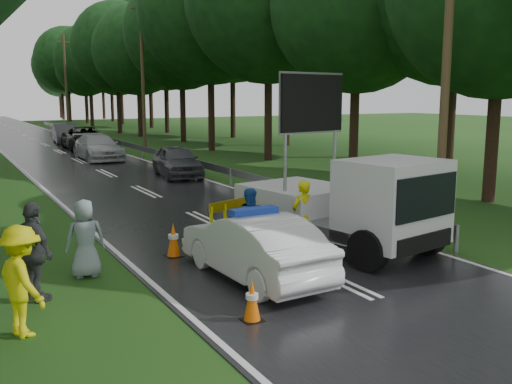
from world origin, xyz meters
TOP-DOWN VIEW (x-y plane):
  - ground at (0.00, 0.00)m, footprint 160.00×160.00m
  - road at (0.00, 30.00)m, footprint 7.00×140.00m
  - guardrail at (3.70, 29.67)m, footprint 0.12×60.06m
  - utility_pole_near at (5.20, 2.00)m, footprint 1.40×0.24m
  - utility_pole_mid at (5.20, 28.00)m, footprint 1.40×0.24m
  - utility_pole_far at (5.20, 54.00)m, footprint 1.40×0.24m
  - police_sedan at (-1.39, 0.70)m, footprint 1.60×4.12m
  - work_truck at (1.73, 1.59)m, footprint 3.17×5.62m
  - barrier at (0.12, 4.00)m, footprint 2.41×0.90m
  - officer at (0.64, 2.00)m, footprint 0.70×0.54m
  - civilian at (-0.50, 2.43)m, footprint 0.88×0.76m
  - bystander_left at (-5.88, 0.00)m, footprint 0.99×1.29m
  - bystander_mid at (-5.49, 1.50)m, footprint 0.83×1.17m
  - bystander_right at (-4.37, 2.50)m, footprint 0.85×0.61m
  - queue_car_first at (2.60, 15.34)m, footprint 2.26×4.45m
  - queue_car_second at (1.11, 24.04)m, footprint 2.15×5.07m
  - queue_car_third at (1.87, 30.76)m, footprint 2.77×5.67m
  - queue_car_fourth at (1.66, 36.76)m, footprint 1.99×4.74m
  - cone_near_left at (-2.50, -1.25)m, footprint 0.35×0.35m
  - cone_center at (-0.78, 2.00)m, footprint 0.38×0.38m
  - cone_far at (0.52, 4.24)m, footprint 0.33×0.33m
  - cone_left_mid at (-2.27, 3.00)m, footprint 0.39×0.39m
  - cone_right at (2.61, 2.57)m, footprint 0.31×0.31m

SIDE VIEW (x-z plane):
  - ground at x=0.00m, z-range 0.00..0.00m
  - road at x=0.00m, z-range 0.00..0.02m
  - cone_right at x=2.61m, z-range -0.01..0.65m
  - cone_far at x=0.52m, z-range -0.01..0.69m
  - cone_near_left at x=-2.50m, z-range -0.01..0.72m
  - cone_center at x=-0.78m, z-range -0.01..0.79m
  - cone_left_mid at x=-2.27m, z-range -0.01..0.81m
  - guardrail at x=3.70m, z-range 0.20..0.90m
  - police_sedan at x=-1.39m, z-range -0.06..1.41m
  - queue_car_first at x=2.60m, z-range 0.00..1.45m
  - queue_car_second at x=1.11m, z-range 0.00..1.46m
  - queue_car_fourth at x=1.66m, z-range 0.00..1.52m
  - queue_car_third at x=1.87m, z-range 0.00..1.55m
  - civilian at x=-0.50m, z-range 0.00..1.56m
  - barrier at x=0.12m, z-range 0.27..1.32m
  - bystander_right at x=-4.37m, z-range 0.00..1.63m
  - officer at x=0.64m, z-range 0.00..1.72m
  - bystander_left at x=-5.88m, z-range 0.00..1.77m
  - bystander_mid at x=-5.49m, z-range 0.00..1.84m
  - work_truck at x=1.73m, z-range -0.97..3.27m
  - utility_pole_near at x=5.20m, z-range 0.06..10.06m
  - utility_pole_mid at x=5.20m, z-range 0.06..10.06m
  - utility_pole_far at x=5.20m, z-range 0.06..10.06m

